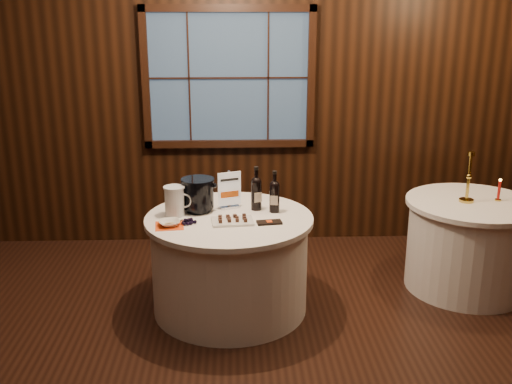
{
  "coord_description": "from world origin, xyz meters",
  "views": [
    {
      "loc": [
        0.04,
        -3.29,
        2.29
      ],
      "look_at": [
        0.2,
        0.9,
        0.99
      ],
      "focal_mm": 42.0,
      "sensor_mm": 36.0,
      "label": 1
    }
  ],
  "objects_px": {
    "port_bottle_left": "(256,191)",
    "brass_candlestick": "(468,184)",
    "chocolate_plate": "(232,220)",
    "red_candle": "(499,192)",
    "ice_bucket": "(198,194)",
    "glass_pitcher": "(175,201)",
    "sign_stand": "(229,195)",
    "main_table": "(230,263)",
    "port_bottle_right": "(274,194)",
    "grape_bunch": "(189,222)",
    "cracker_bowl": "(169,223)",
    "side_table": "(468,244)",
    "chocolate_box": "(269,222)"
  },
  "relations": [
    {
      "from": "glass_pitcher",
      "to": "chocolate_box",
      "type": "bearing_deg",
      "value": -10.13
    },
    {
      "from": "main_table",
      "to": "port_bottle_left",
      "type": "xyz_separation_m",
      "value": [
        0.21,
        0.16,
        0.53
      ]
    },
    {
      "from": "port_bottle_right",
      "to": "chocolate_box",
      "type": "distance_m",
      "value": 0.3
    },
    {
      "from": "port_bottle_left",
      "to": "glass_pitcher",
      "type": "bearing_deg",
      "value": 172.95
    },
    {
      "from": "chocolate_plate",
      "to": "grape_bunch",
      "type": "height_order",
      "value": "chocolate_plate"
    },
    {
      "from": "chocolate_box",
      "to": "grape_bunch",
      "type": "distance_m",
      "value": 0.59
    },
    {
      "from": "sign_stand",
      "to": "glass_pitcher",
      "type": "distance_m",
      "value": 0.44
    },
    {
      "from": "chocolate_plate",
      "to": "glass_pitcher",
      "type": "bearing_deg",
      "value": 158.61
    },
    {
      "from": "main_table",
      "to": "grape_bunch",
      "type": "bearing_deg",
      "value": -150.02
    },
    {
      "from": "brass_candlestick",
      "to": "side_table",
      "type": "bearing_deg",
      "value": 7.47
    },
    {
      "from": "side_table",
      "to": "main_table",
      "type": "bearing_deg",
      "value": -171.47
    },
    {
      "from": "ice_bucket",
      "to": "chocolate_plate",
      "type": "bearing_deg",
      "value": -44.96
    },
    {
      "from": "glass_pitcher",
      "to": "side_table",
      "type": "bearing_deg",
      "value": 11.86
    },
    {
      "from": "port_bottle_left",
      "to": "grape_bunch",
      "type": "relative_size",
      "value": 1.92
    },
    {
      "from": "port_bottle_right",
      "to": "glass_pitcher",
      "type": "relative_size",
      "value": 1.43
    },
    {
      "from": "port_bottle_right",
      "to": "glass_pitcher",
      "type": "height_order",
      "value": "port_bottle_right"
    },
    {
      "from": "glass_pitcher",
      "to": "red_candle",
      "type": "bearing_deg",
      "value": 11.56
    },
    {
      "from": "chocolate_plate",
      "to": "red_candle",
      "type": "bearing_deg",
      "value": 11.42
    },
    {
      "from": "sign_stand",
      "to": "ice_bucket",
      "type": "relative_size",
      "value": 1.16
    },
    {
      "from": "sign_stand",
      "to": "port_bottle_right",
      "type": "relative_size",
      "value": 0.93
    },
    {
      "from": "sign_stand",
      "to": "port_bottle_left",
      "type": "xyz_separation_m",
      "value": [
        0.21,
        -0.04,
        0.05
      ]
    },
    {
      "from": "sign_stand",
      "to": "chocolate_plate",
      "type": "xyz_separation_m",
      "value": [
        0.03,
        -0.34,
        -0.09
      ]
    },
    {
      "from": "side_table",
      "to": "chocolate_plate",
      "type": "height_order",
      "value": "chocolate_plate"
    },
    {
      "from": "side_table",
      "to": "glass_pitcher",
      "type": "xyz_separation_m",
      "value": [
        -2.41,
        -0.26,
        0.5
      ]
    },
    {
      "from": "port_bottle_left",
      "to": "brass_candlestick",
      "type": "relative_size",
      "value": 0.83
    },
    {
      "from": "side_table",
      "to": "glass_pitcher",
      "type": "bearing_deg",
      "value": -173.81
    },
    {
      "from": "brass_candlestick",
      "to": "cracker_bowl",
      "type": "bearing_deg",
      "value": -168.54
    },
    {
      "from": "main_table",
      "to": "sign_stand",
      "type": "bearing_deg",
      "value": 90.13
    },
    {
      "from": "main_table",
      "to": "port_bottle_left",
      "type": "height_order",
      "value": "port_bottle_left"
    },
    {
      "from": "port_bottle_left",
      "to": "brass_candlestick",
      "type": "bearing_deg",
      "value": -13.53
    },
    {
      "from": "brass_candlestick",
      "to": "main_table",
      "type": "bearing_deg",
      "value": -171.44
    },
    {
      "from": "chocolate_box",
      "to": "brass_candlestick",
      "type": "bearing_deg",
      "value": 7.76
    },
    {
      "from": "sign_stand",
      "to": "chocolate_box",
      "type": "relative_size",
      "value": 1.67
    },
    {
      "from": "side_table",
      "to": "port_bottle_left",
      "type": "xyz_separation_m",
      "value": [
        -1.79,
        -0.14,
        0.53
      ]
    },
    {
      "from": "side_table",
      "to": "port_bottle_right",
      "type": "relative_size",
      "value": 3.29
    },
    {
      "from": "glass_pitcher",
      "to": "main_table",
      "type": "bearing_deg",
      "value": 0.31
    },
    {
      "from": "glass_pitcher",
      "to": "brass_candlestick",
      "type": "xyz_separation_m",
      "value": [
        2.35,
        0.25,
        0.03
      ]
    },
    {
      "from": "main_table",
      "to": "side_table",
      "type": "height_order",
      "value": "same"
    },
    {
      "from": "ice_bucket",
      "to": "red_candle",
      "type": "xyz_separation_m",
      "value": [
        2.45,
        0.18,
        -0.06
      ]
    },
    {
      "from": "main_table",
      "to": "side_table",
      "type": "relative_size",
      "value": 1.19
    },
    {
      "from": "main_table",
      "to": "port_bottle_right",
      "type": "xyz_separation_m",
      "value": [
        0.35,
        0.1,
        0.52
      ]
    },
    {
      "from": "brass_candlestick",
      "to": "red_candle",
      "type": "height_order",
      "value": "brass_candlestick"
    },
    {
      "from": "sign_stand",
      "to": "grape_bunch",
      "type": "distance_m",
      "value": 0.48
    },
    {
      "from": "glass_pitcher",
      "to": "cracker_bowl",
      "type": "bearing_deg",
      "value": -89.88
    },
    {
      "from": "chocolate_plate",
      "to": "glass_pitcher",
      "type": "relative_size",
      "value": 1.41
    },
    {
      "from": "port_bottle_right",
      "to": "brass_candlestick",
      "type": "xyz_separation_m",
      "value": [
        1.59,
        0.2,
        0.01
      ]
    },
    {
      "from": "sign_stand",
      "to": "grape_bunch",
      "type": "bearing_deg",
      "value": -148.27
    },
    {
      "from": "chocolate_box",
      "to": "grape_bunch",
      "type": "bearing_deg",
      "value": 173.13
    },
    {
      "from": "port_bottle_right",
      "to": "brass_candlestick",
      "type": "distance_m",
      "value": 1.6
    },
    {
      "from": "port_bottle_right",
      "to": "chocolate_box",
      "type": "bearing_deg",
      "value": -93.37
    }
  ]
}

